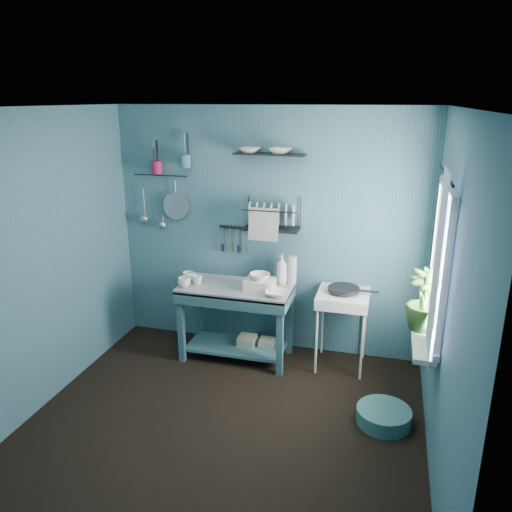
% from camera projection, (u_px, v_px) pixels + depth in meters
% --- Properties ---
extents(floor, '(3.20, 3.20, 0.00)m').
position_uv_depth(floor, '(223.00, 425.00, 4.09)').
color(floor, black).
rests_on(floor, ground).
extents(ceiling, '(3.20, 3.20, 0.00)m').
position_uv_depth(ceiling, '(215.00, 107.00, 3.33)').
color(ceiling, silver).
rests_on(ceiling, ground).
extents(wall_back, '(3.20, 0.00, 3.20)m').
position_uv_depth(wall_back, '(268.00, 232.00, 5.09)').
color(wall_back, '#3A6776').
rests_on(wall_back, ground).
extents(wall_front, '(3.20, 0.00, 3.20)m').
position_uv_depth(wall_front, '(114.00, 392.00, 2.33)').
color(wall_front, '#3A6776').
rests_on(wall_front, ground).
extents(wall_left, '(0.00, 3.00, 3.00)m').
position_uv_depth(wall_left, '(36.00, 264.00, 4.11)').
color(wall_left, '#3A6776').
rests_on(wall_left, ground).
extents(wall_right, '(0.00, 3.00, 3.00)m').
position_uv_depth(wall_right, '(447.00, 305.00, 3.31)').
color(wall_right, '#3A6776').
rests_on(wall_right, ground).
extents(work_counter, '(1.12, 0.58, 0.79)m').
position_uv_depth(work_counter, '(236.00, 322.00, 5.05)').
color(work_counter, '#305D66').
rests_on(work_counter, floor).
extents(mug_left, '(0.12, 0.12, 0.10)m').
position_uv_depth(mug_left, '(184.00, 282.00, 4.89)').
color(mug_left, white).
rests_on(mug_left, work_counter).
extents(mug_mid, '(0.14, 0.14, 0.09)m').
position_uv_depth(mug_mid, '(198.00, 280.00, 4.96)').
color(mug_mid, white).
rests_on(mug_mid, work_counter).
extents(mug_right, '(0.17, 0.17, 0.10)m').
position_uv_depth(mug_right, '(189.00, 277.00, 5.04)').
color(mug_right, white).
rests_on(mug_right, work_counter).
extents(wash_tub, '(0.28, 0.22, 0.10)m').
position_uv_depth(wash_tub, '(260.00, 284.00, 4.83)').
color(wash_tub, silver).
rests_on(wash_tub, work_counter).
extents(tub_bowl, '(0.20, 0.19, 0.06)m').
position_uv_depth(tub_bowl, '(260.00, 276.00, 4.81)').
color(tub_bowl, white).
rests_on(tub_bowl, wash_tub).
extents(soap_bottle, '(0.11, 0.12, 0.30)m').
position_uv_depth(soap_bottle, '(282.00, 269.00, 4.96)').
color(soap_bottle, silver).
rests_on(soap_bottle, work_counter).
extents(water_bottle, '(0.09, 0.09, 0.28)m').
position_uv_depth(water_bottle, '(292.00, 270.00, 4.96)').
color(water_bottle, silver).
rests_on(water_bottle, work_counter).
extents(counter_bowl, '(0.22, 0.22, 0.05)m').
position_uv_depth(counter_bowl, '(277.00, 293.00, 4.67)').
color(counter_bowl, white).
rests_on(counter_bowl, work_counter).
extents(hotplate_stand, '(0.56, 0.56, 0.78)m').
position_uv_depth(hotplate_stand, '(341.00, 330.00, 4.89)').
color(hotplate_stand, white).
rests_on(hotplate_stand, floor).
extents(frying_pan, '(0.30, 0.30, 0.03)m').
position_uv_depth(frying_pan, '(344.00, 289.00, 4.76)').
color(frying_pan, black).
rests_on(frying_pan, hotplate_stand).
extents(knife_strip, '(0.32, 0.04, 0.03)m').
position_uv_depth(knife_strip, '(234.00, 228.00, 5.14)').
color(knife_strip, black).
rests_on(knife_strip, wall_back).
extents(dish_rack, '(0.56, 0.26, 0.32)m').
position_uv_depth(dish_rack, '(272.00, 214.00, 4.88)').
color(dish_rack, black).
rests_on(dish_rack, wall_back).
extents(upper_shelf, '(0.71, 0.20, 0.01)m').
position_uv_depth(upper_shelf, '(269.00, 154.00, 4.75)').
color(upper_shelf, black).
rests_on(upper_shelf, wall_back).
extents(shelf_bowl_left, '(0.23, 0.23, 0.05)m').
position_uv_depth(shelf_bowl_left, '(250.00, 158.00, 4.81)').
color(shelf_bowl_left, white).
rests_on(shelf_bowl_left, upper_shelf).
extents(shelf_bowl_right, '(0.24, 0.24, 0.05)m').
position_uv_depth(shelf_bowl_right, '(281.00, 150.00, 4.71)').
color(shelf_bowl_right, white).
rests_on(shelf_bowl_right, upper_shelf).
extents(utensil_cup_magenta, '(0.11, 0.11, 0.13)m').
position_uv_depth(utensil_cup_magenta, '(157.00, 167.00, 5.11)').
color(utensil_cup_magenta, '#A01D49').
rests_on(utensil_cup_magenta, wall_back).
extents(utensil_cup_teal, '(0.11, 0.11, 0.13)m').
position_uv_depth(utensil_cup_teal, '(185.00, 161.00, 5.01)').
color(utensil_cup_teal, teal).
rests_on(utensil_cup_teal, wall_back).
extents(colander, '(0.28, 0.03, 0.28)m').
position_uv_depth(colander, '(176.00, 206.00, 5.22)').
color(colander, '#A3A6AB').
rests_on(colander, wall_back).
extents(ladle_outer, '(0.01, 0.01, 0.30)m').
position_uv_depth(ladle_outer, '(144.00, 203.00, 5.32)').
color(ladle_outer, '#A3A6AB').
rests_on(ladle_outer, wall_back).
extents(ladle_inner, '(0.01, 0.01, 0.30)m').
position_uv_depth(ladle_inner, '(162.00, 209.00, 5.28)').
color(ladle_inner, '#A3A6AB').
rests_on(ladle_inner, wall_back).
extents(hook_rail, '(0.60, 0.01, 0.01)m').
position_uv_depth(hook_rail, '(160.00, 175.00, 5.19)').
color(hook_rail, black).
rests_on(hook_rail, wall_back).
extents(window_glass, '(0.00, 1.10, 1.10)m').
position_uv_depth(window_glass, '(442.00, 263.00, 3.68)').
color(window_glass, white).
rests_on(window_glass, wall_right).
extents(windowsill, '(0.16, 0.95, 0.04)m').
position_uv_depth(windowsill, '(422.00, 333.00, 3.88)').
color(windowsill, white).
rests_on(windowsill, wall_right).
extents(curtain, '(0.00, 1.35, 1.35)m').
position_uv_depth(curtain, '(436.00, 268.00, 3.41)').
color(curtain, white).
rests_on(curtain, wall_right).
extents(curtain_rod, '(0.02, 1.05, 0.02)m').
position_uv_depth(curtain_rod, '(446.00, 174.00, 3.50)').
color(curtain_rod, black).
rests_on(curtain_rod, wall_right).
extents(potted_plant, '(0.28, 0.28, 0.48)m').
position_uv_depth(potted_plant, '(424.00, 300.00, 3.84)').
color(potted_plant, '#346327').
rests_on(potted_plant, windowsill).
extents(storage_tin_large, '(0.18, 0.18, 0.22)m').
position_uv_depth(storage_tin_large, '(247.00, 346.00, 5.16)').
color(storage_tin_large, tan).
rests_on(storage_tin_large, floor).
extents(storage_tin_small, '(0.15, 0.15, 0.20)m').
position_uv_depth(storage_tin_small, '(267.00, 348.00, 5.14)').
color(storage_tin_small, tan).
rests_on(storage_tin_small, floor).
extents(floor_basin, '(0.44, 0.44, 0.13)m').
position_uv_depth(floor_basin, '(384.00, 416.00, 4.10)').
color(floor_basin, '#3E7B79').
rests_on(floor_basin, floor).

